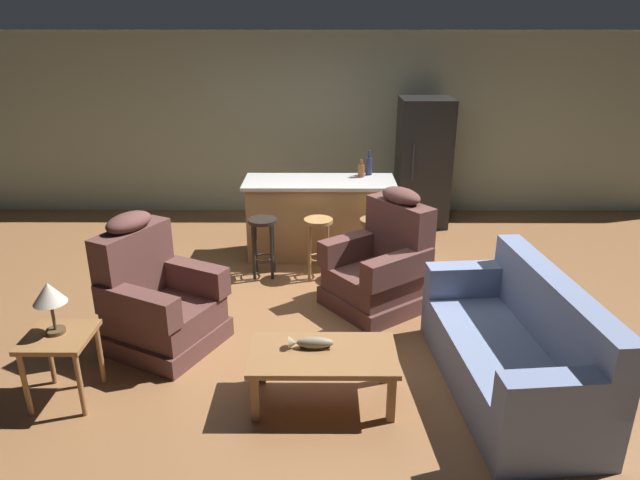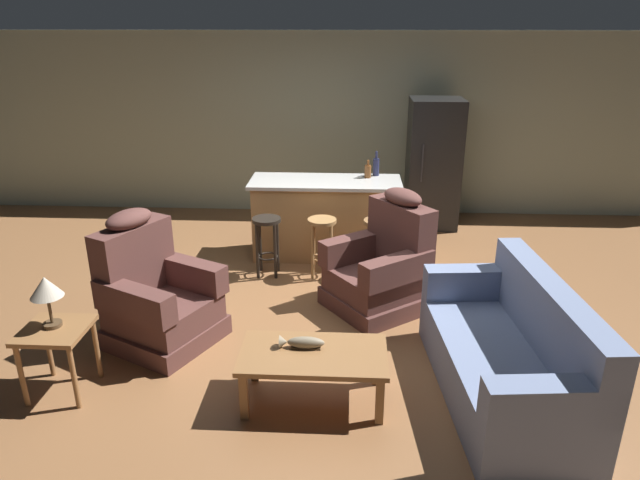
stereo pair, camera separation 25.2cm
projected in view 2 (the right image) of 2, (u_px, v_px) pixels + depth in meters
ground_plane at (319, 304)px, 5.85m from camera, size 12.00×12.00×0.00m
back_wall at (331, 125)px, 8.29m from camera, size 12.00×0.05×2.60m
coffee_table at (313, 359)px, 4.26m from camera, size 1.10×0.60×0.42m
fish_figurine at (301, 343)px, 4.29m from camera, size 0.34×0.10×0.10m
couch at (509, 356)px, 4.33m from camera, size 1.01×1.97×0.94m
recliner_near_lamp at (156, 297)px, 5.08m from camera, size 1.13×1.13×1.20m
recliner_near_island at (383, 268)px, 5.68m from camera, size 1.18×1.18×1.20m
end_table at (56, 339)px, 4.33m from camera, size 0.48×0.48×0.56m
table_lamp at (46, 289)px, 4.21m from camera, size 0.24×0.24×0.41m
kitchen_island at (325, 218)px, 6.94m from camera, size 1.80×0.70×0.95m
bar_stool_left at (267, 236)px, 6.38m from camera, size 0.32×0.32×0.68m
bar_stool_middle at (322, 237)px, 6.35m from camera, size 0.32×0.32×0.68m
bar_stool_right at (377, 238)px, 6.32m from camera, size 0.32×0.32×0.68m
refrigerator at (433, 164)px, 7.84m from camera, size 0.70×0.69×1.76m
bottle_tall_green at (368, 171)px, 6.86m from camera, size 0.08×0.08×0.21m
bottle_short_amber at (376, 166)px, 6.94m from camera, size 0.08×0.08×0.30m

